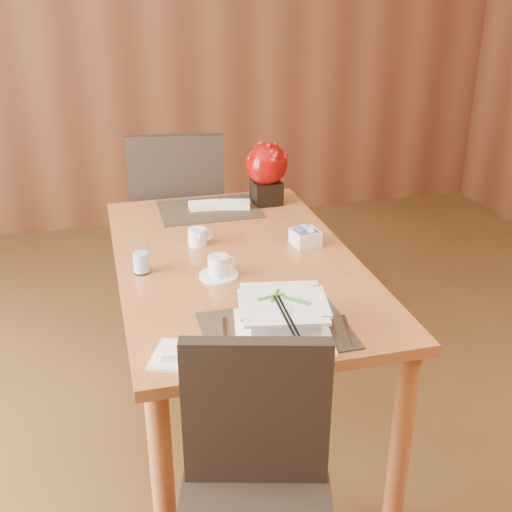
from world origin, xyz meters
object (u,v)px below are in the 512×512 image
object	(u,v)px
dining_table	(237,281)
far_chair	(180,215)
berry_decor	(266,170)
bread_plate	(181,356)
near_chair	(256,490)
coffee_cup	(219,268)
water_glass	(141,254)
creamer_jug	(197,237)
soup_setting	(283,319)
sugar_caddy	(305,237)

from	to	relation	value
dining_table	far_chair	world-z (taller)	far_chair
dining_table	berry_decor	distance (m)	0.69
bread_plate	near_chair	size ratio (longest dim) A/B	0.18
coffee_cup	water_glass	size ratio (longest dim) A/B	0.98
coffee_cup	bread_plate	world-z (taller)	coffee_cup
creamer_jug	near_chair	size ratio (longest dim) A/B	0.11
dining_table	soup_setting	bearing A→B (deg)	-88.88
creamer_jug	far_chair	distance (m)	0.80
creamer_jug	sugar_caddy	bearing A→B (deg)	-22.36
dining_table	sugar_caddy	distance (m)	0.33
coffee_cup	far_chair	xyz separation A→B (m)	(0.01, 1.08, -0.20)
water_glass	soup_setting	bearing A→B (deg)	-55.70
soup_setting	coffee_cup	bearing A→B (deg)	114.08
coffee_cup	near_chair	size ratio (longest dim) A/B	0.16
berry_decor	near_chair	xyz separation A→B (m)	(-0.44, -1.50, -0.40)
near_chair	far_chair	xyz separation A→B (m)	(0.08, 1.87, 0.08)
sugar_caddy	far_chair	xyz separation A→B (m)	(-0.39, 0.88, -0.19)
soup_setting	far_chair	xyz separation A→B (m)	(-0.10, 1.52, -0.22)
creamer_jug	coffee_cup	bearing A→B (deg)	-93.73
water_glass	bread_plate	world-z (taller)	water_glass
water_glass	far_chair	world-z (taller)	far_chair
berry_decor	near_chair	bearing A→B (deg)	-106.42
dining_table	sugar_caddy	bearing A→B (deg)	12.03
soup_setting	near_chair	world-z (taller)	near_chair
dining_table	bread_plate	world-z (taller)	bread_plate
dining_table	coffee_cup	xyz separation A→B (m)	(-0.10, -0.13, 0.13)
water_glass	creamer_jug	xyz separation A→B (m)	(0.24, 0.20, -0.04)
sugar_caddy	berry_decor	bearing A→B (deg)	92.50
water_glass	near_chair	size ratio (longest dim) A/B	0.16
dining_table	berry_decor	world-z (taller)	berry_decor
water_glass	far_chair	bearing A→B (deg)	74.25
dining_table	creamer_jug	xyz separation A→B (m)	(-0.12, 0.17, 0.13)
berry_decor	bread_plate	size ratio (longest dim) A/B	1.80
water_glass	dining_table	bearing A→B (deg)	4.91
water_glass	creamer_jug	size ratio (longest dim) A/B	1.53
soup_setting	berry_decor	xyz separation A→B (m)	(0.27, 1.15, 0.11)
dining_table	creamer_jug	size ratio (longest dim) A/B	15.81
coffee_cup	water_glass	bearing A→B (deg)	158.62
dining_table	water_glass	xyz separation A→B (m)	(-0.36, -0.03, 0.17)
dining_table	bread_plate	bearing A→B (deg)	-116.21
bread_plate	near_chair	bearing A→B (deg)	-65.54
soup_setting	near_chair	xyz separation A→B (m)	(-0.18, -0.35, -0.30)
creamer_jug	sugar_caddy	distance (m)	0.43
coffee_cup	berry_decor	world-z (taller)	berry_decor
soup_setting	near_chair	bearing A→B (deg)	-106.15
soup_setting	dining_table	bearing A→B (deg)	101.57
soup_setting	far_chair	world-z (taller)	far_chair
berry_decor	bread_plate	distance (m)	1.34
dining_table	berry_decor	bearing A→B (deg)	64.15
creamer_jug	bread_plate	size ratio (longest dim) A/B	0.60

